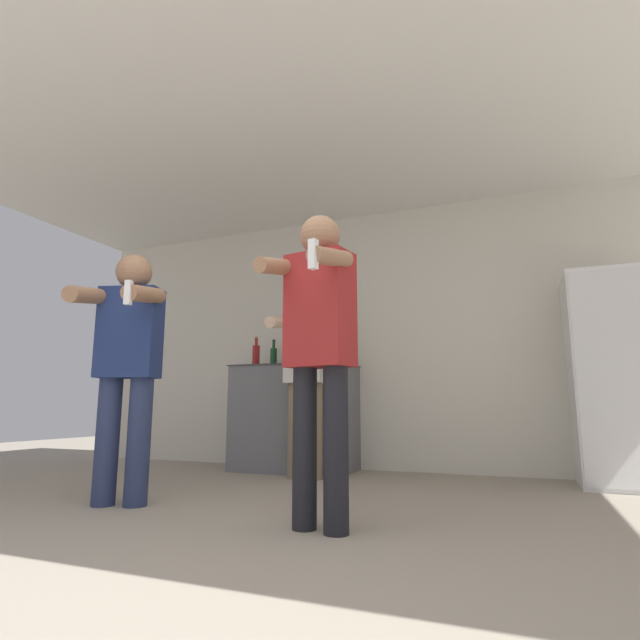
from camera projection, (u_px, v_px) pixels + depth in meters
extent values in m
plane|color=gray|center=(146.00, 599.00, 1.56)|extent=(14.00, 14.00, 0.00)
cube|color=beige|center=(394.00, 336.00, 4.89)|extent=(7.00, 0.06, 2.55)
cube|color=silver|center=(332.00, 124.00, 3.54)|extent=(7.00, 3.89, 0.05)
cube|color=white|center=(615.00, 378.00, 3.82)|extent=(0.62, 0.64, 1.63)
cube|color=silver|center=(623.00, 375.00, 3.53)|extent=(0.60, 0.01, 1.56)
cube|color=slate|center=(295.00, 418.00, 4.76)|extent=(1.11, 0.65, 0.98)
cube|color=#38383A|center=(295.00, 366.00, 4.84)|extent=(1.14, 0.68, 0.01)
cylinder|color=maroon|center=(256.00, 356.00, 5.01)|extent=(0.07, 0.07, 0.22)
cylinder|color=maroon|center=(256.00, 341.00, 5.04)|extent=(0.03, 0.03, 0.08)
sphere|color=#B29933|center=(256.00, 337.00, 5.05)|extent=(0.03, 0.03, 0.03)
cylinder|color=#194723|center=(274.00, 357.00, 4.94)|extent=(0.07, 0.07, 0.18)
cylinder|color=#194723|center=(274.00, 345.00, 4.96)|extent=(0.03, 0.03, 0.08)
sphere|color=black|center=(274.00, 341.00, 4.96)|extent=(0.03, 0.03, 0.03)
cylinder|color=#563314|center=(305.00, 357.00, 4.81)|extent=(0.09, 0.09, 0.16)
cylinder|color=#563314|center=(305.00, 345.00, 4.83)|extent=(0.03, 0.03, 0.08)
sphere|color=black|center=(305.00, 340.00, 4.84)|extent=(0.03, 0.03, 0.03)
cylinder|color=#563314|center=(288.00, 357.00, 4.88)|extent=(0.09, 0.09, 0.18)
cylinder|color=#563314|center=(288.00, 345.00, 4.90)|extent=(0.04, 0.04, 0.06)
sphere|color=#B29933|center=(288.00, 342.00, 4.90)|extent=(0.04, 0.04, 0.04)
cylinder|color=black|center=(305.00, 447.00, 2.51)|extent=(0.12, 0.12, 0.79)
cylinder|color=black|center=(336.00, 448.00, 2.42)|extent=(0.12, 0.12, 0.79)
cube|color=maroon|center=(320.00, 310.00, 2.58)|extent=(0.36, 0.26, 0.59)
sphere|color=#9E7051|center=(320.00, 236.00, 2.65)|extent=(0.21, 0.21, 0.21)
cylinder|color=#9E7051|center=(278.00, 267.00, 2.58)|extent=(0.14, 0.33, 0.14)
cylinder|color=#9E7051|center=(331.00, 257.00, 2.41)|extent=(0.14, 0.33, 0.14)
cube|color=white|center=(313.00, 254.00, 2.28)|extent=(0.04, 0.04, 0.14)
cylinder|color=navy|center=(107.00, 441.00, 3.10)|extent=(0.14, 0.14, 0.77)
cylinder|color=navy|center=(139.00, 441.00, 3.08)|extent=(0.14, 0.14, 0.77)
cube|color=navy|center=(130.00, 333.00, 3.20)|extent=(0.41, 0.30, 0.58)
sphere|color=#9E7051|center=(134.00, 272.00, 3.27)|extent=(0.23, 0.23, 0.23)
cylinder|color=#9E7051|center=(89.00, 296.00, 3.05)|extent=(0.22, 0.44, 0.17)
cylinder|color=#9E7051|center=(144.00, 294.00, 3.02)|extent=(0.22, 0.44, 0.17)
cube|color=white|center=(128.00, 293.00, 2.82)|extent=(0.04, 0.04, 0.14)
cylinder|color=#75664C|center=(295.00, 430.00, 4.25)|extent=(0.13, 0.13, 0.79)
cylinder|color=#75664C|center=(315.00, 430.00, 4.19)|extent=(0.13, 0.13, 0.79)
cube|color=beige|center=(305.00, 349.00, 4.34)|extent=(0.34, 0.21, 0.60)
sphere|color=beige|center=(306.00, 303.00, 4.41)|extent=(0.22, 0.22, 0.22)
cylinder|color=beige|center=(280.00, 322.00, 4.24)|extent=(0.11, 0.42, 0.16)
cylinder|color=beige|center=(315.00, 320.00, 4.14)|extent=(0.11, 0.42, 0.16)
cube|color=white|center=(306.00, 320.00, 3.94)|extent=(0.04, 0.04, 0.14)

